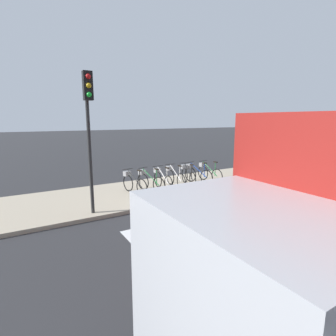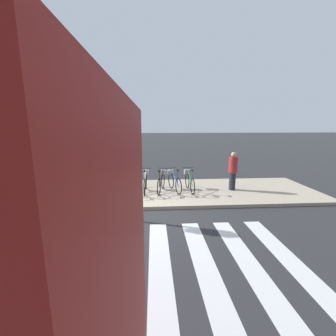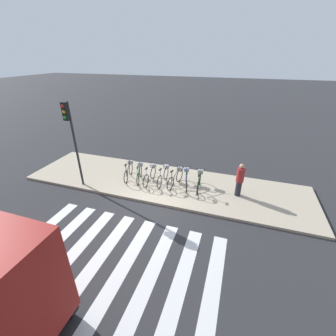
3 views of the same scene
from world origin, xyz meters
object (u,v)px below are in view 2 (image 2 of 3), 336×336
object	(u,v)px
parked_bicycle_2	(129,182)
pedestrian	(233,170)
parked_bicycle_0	(98,182)
parked_bicycle_3	(145,181)
parked_bicycle_6	(189,180)
traffic_light	(19,118)
parked_bicycle_5	(174,180)
parked_bicycle_1	(114,182)
parked_bicycle_4	(161,181)

from	to	relation	value
parked_bicycle_2	pedestrian	size ratio (longest dim) A/B	0.98
parked_bicycle_0	parked_bicycle_3	world-z (taller)	same
parked_bicycle_6	traffic_light	bearing A→B (deg)	-164.62
parked_bicycle_2	parked_bicycle_6	bearing A→B (deg)	2.91
parked_bicycle_5	traffic_light	bearing A→B (deg)	-162.48
parked_bicycle_3	traffic_light	xyz separation A→B (m)	(-3.70, -1.50, 2.41)
parked_bicycle_1	traffic_light	xyz separation A→B (m)	(-2.47, -1.36, 2.41)
parked_bicycle_3	parked_bicycle_4	xyz separation A→B (m)	(0.64, -0.02, 0.00)
parked_bicycle_3	parked_bicycle_5	world-z (taller)	same
parked_bicycle_2	pedestrian	distance (m)	4.21
parked_bicycle_3	parked_bicycle_6	size ratio (longest dim) A/B	1.00
parked_bicycle_2	parked_bicycle_0	bearing A→B (deg)	178.31
parked_bicycle_0	parked_bicycle_1	distance (m)	0.63
parked_bicycle_0	parked_bicycle_3	distance (m)	1.85
parked_bicycle_1	parked_bicycle_6	bearing A→B (deg)	2.79
parked_bicycle_5	pedestrian	world-z (taller)	pedestrian
parked_bicycle_1	parked_bicycle_5	distance (m)	2.37
parked_bicycle_3	parked_bicycle_0	bearing A→B (deg)	-177.26
parked_bicycle_2	traffic_light	distance (m)	4.12
parked_bicycle_3	parked_bicycle_6	distance (m)	1.77
parked_bicycle_3	parked_bicycle_6	world-z (taller)	same
traffic_light	parked_bicycle_5	bearing A→B (deg)	17.52
parked_bicycle_3	parked_bicycle_6	xyz separation A→B (m)	(1.77, -0.00, 0.00)
parked_bicycle_2	parked_bicycle_5	bearing A→B (deg)	4.70
parked_bicycle_0	traffic_light	size ratio (longest dim) A/B	0.38
parked_bicycle_3	pedestrian	world-z (taller)	pedestrian
parked_bicycle_5	parked_bicycle_3	bearing A→B (deg)	-178.83
parked_bicycle_3	traffic_light	bearing A→B (deg)	-157.87
parked_bicycle_0	traffic_light	world-z (taller)	traffic_light
parked_bicycle_1	traffic_light	size ratio (longest dim) A/B	0.37
traffic_light	parked_bicycle_1	bearing A→B (deg)	28.79
parked_bicycle_5	pedestrian	distance (m)	2.43
parked_bicycle_6	pedestrian	bearing A→B (deg)	-0.68
parked_bicycle_1	parked_bicycle_4	xyz separation A→B (m)	(1.87, 0.13, 0.00)
parked_bicycle_2	pedestrian	world-z (taller)	pedestrian
parked_bicycle_1	parked_bicycle_5	size ratio (longest dim) A/B	0.99
parked_bicycle_2	parked_bicycle_4	bearing A→B (deg)	4.55
parked_bicycle_2	parked_bicycle_3	world-z (taller)	same
parked_bicycle_4	traffic_light	size ratio (longest dim) A/B	0.38
parked_bicycle_0	parked_bicycle_2	world-z (taller)	same
parked_bicycle_5	pedestrian	xyz separation A→B (m)	(2.40, -0.05, 0.39)
parked_bicycle_0	parked_bicycle_6	xyz separation A→B (m)	(3.62, 0.09, 0.00)
parked_bicycle_5	pedestrian	bearing A→B (deg)	-1.08
parked_bicycle_3	parked_bicycle_4	world-z (taller)	same
traffic_light	parked_bicycle_6	bearing A→B (deg)	15.38
parked_bicycle_1	parked_bicycle_4	distance (m)	1.88
parked_bicycle_5	pedestrian	size ratio (longest dim) A/B	0.96
parked_bicycle_1	parked_bicycle_4	world-z (taller)	same
parked_bicycle_0	pedestrian	size ratio (longest dim) A/B	0.97
parked_bicycle_4	parked_bicycle_5	xyz separation A→B (m)	(0.50, 0.04, 0.00)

